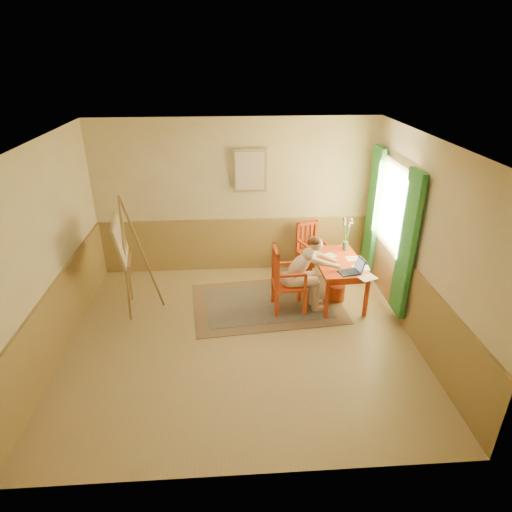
{
  "coord_description": "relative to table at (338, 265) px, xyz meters",
  "views": [
    {
      "loc": [
        -0.13,
        -5.15,
        3.79
      ],
      "look_at": [
        0.25,
        0.55,
        1.05
      ],
      "focal_mm": 30.24,
      "sensor_mm": 36.0,
      "label": 1
    }
  ],
  "objects": [
    {
      "name": "chair_left",
      "position": [
        -0.88,
        -0.26,
        -0.09
      ],
      "size": [
        0.52,
        0.5,
        1.08
      ],
      "color": "#D84012",
      "rests_on": "room"
    },
    {
      "name": "wastebasket",
      "position": [
        0.01,
        -0.03,
        -0.49
      ],
      "size": [
        0.3,
        0.3,
        0.28
      ],
      "primitive_type": "cylinder",
      "rotation": [
        0.0,
        0.0,
        -0.14
      ],
      "color": "#A43D19",
      "rests_on": "room"
    },
    {
      "name": "window",
      "position": [
        0.81,
        0.12,
        0.71
      ],
      "size": [
        0.12,
        2.01,
        2.2
      ],
      "color": "white",
      "rests_on": "room"
    },
    {
      "name": "papers",
      "position": [
        0.18,
        -0.17,
        0.09
      ],
      "size": [
        0.74,
        1.06,
        0.0
      ],
      "color": "white",
      "rests_on": "table"
    },
    {
      "name": "table",
      "position": [
        0.0,
        0.0,
        0.0
      ],
      "size": [
        0.77,
        1.23,
        0.72
      ],
      "color": "#D84012",
      "rests_on": "room"
    },
    {
      "name": "chair_back",
      "position": [
        -0.27,
        0.96,
        -0.14
      ],
      "size": [
        0.56,
        0.57,
        0.97
      ],
      "color": "#D84012",
      "rests_on": "room"
    },
    {
      "name": "easel",
      "position": [
        -3.35,
        -0.08,
        0.51
      ],
      "size": [
        0.7,
        0.86,
        1.92
      ],
      "color": "olive",
      "rests_on": "room"
    },
    {
      "name": "vase",
      "position": [
        0.21,
        0.42,
        0.34
      ],
      "size": [
        0.23,
        0.28,
        0.56
      ],
      "color": "#3F724C",
      "rests_on": "table"
    },
    {
      "name": "wainscot",
      "position": [
        -1.61,
        -0.18,
        -0.13
      ],
      "size": [
        5.0,
        4.5,
        1.0
      ],
      "color": "olive",
      "rests_on": "room"
    },
    {
      "name": "room",
      "position": [
        -1.61,
        -0.98,
        0.77
      ],
      "size": [
        5.04,
        4.54,
        2.84
      ],
      "color": "#A28858",
      "rests_on": "ground"
    },
    {
      "name": "figure",
      "position": [
        -0.6,
        -0.27,
        0.07
      ],
      "size": [
        0.94,
        0.41,
        1.26
      ],
      "color": "beige",
      "rests_on": "room"
    },
    {
      "name": "laptop",
      "position": [
        0.12,
        -0.42,
        0.13
      ],
      "size": [
        0.4,
        0.3,
        0.22
      ],
      "color": "#1E2338",
      "rests_on": "table"
    },
    {
      "name": "wall_portrait",
      "position": [
        -1.36,
        1.22,
        1.27
      ],
      "size": [
        0.6,
        0.05,
        0.76
      ],
      "color": "#988153",
      "rests_on": "room"
    },
    {
      "name": "rug",
      "position": [
        -1.15,
        -0.07,
        -0.62
      ],
      "size": [
        2.54,
        1.82,
        0.02
      ],
      "color": "#8C7251",
      "rests_on": "room"
    }
  ]
}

